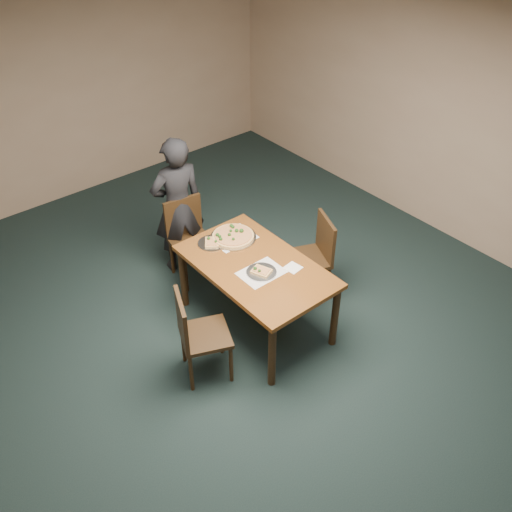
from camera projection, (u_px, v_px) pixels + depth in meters
ground at (272, 358)px, 5.39m from camera, size 8.00×8.00×0.00m
room_shell at (276, 202)px, 4.34m from camera, size 8.00×8.00×8.00m
dining_table at (256, 272)px, 5.38m from camera, size 0.90×1.50×0.75m
chair_far at (189, 235)px, 6.11m from camera, size 0.48×0.48×0.91m
chair_left at (196, 332)px, 4.95m from camera, size 0.55×0.55×0.91m
chair_right at (314, 253)px, 5.85m from camera, size 0.55×0.55×0.91m
diner at (178, 206)px, 6.06m from camera, size 0.63×0.47×1.58m
placemat_main at (233, 238)px, 5.66m from camera, size 0.42×0.32×0.00m
placemat_near at (261, 273)px, 5.22m from camera, size 0.40×0.30×0.00m
pizza_pan at (233, 236)px, 5.65m from camera, size 0.46×0.46×0.07m
slice_plate_near at (261, 272)px, 5.22m from camera, size 0.28×0.28×0.06m
slice_plate_far at (212, 243)px, 5.58m from camera, size 0.28×0.28×0.06m
napkin at (293, 268)px, 5.28m from camera, size 0.16×0.16×0.01m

